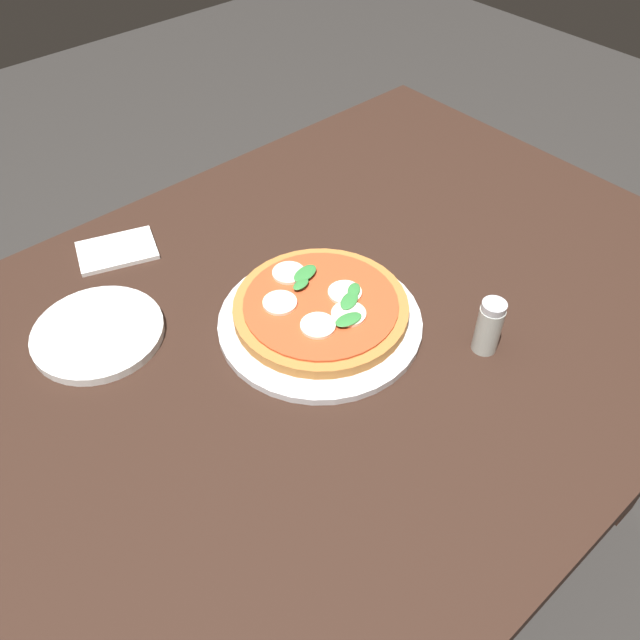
# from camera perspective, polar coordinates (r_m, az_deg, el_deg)

# --- Properties ---
(ground_plane) EXTENTS (6.00, 6.00, 0.00)m
(ground_plane) POSITION_cam_1_polar(r_m,az_deg,el_deg) (1.64, 0.85, -18.50)
(ground_plane) COLOR #2D2B28
(dining_table) EXTENTS (1.31, 0.95, 0.75)m
(dining_table) POSITION_cam_1_polar(r_m,az_deg,el_deg) (1.10, 1.21, -3.35)
(dining_table) COLOR black
(dining_table) RESTS_ON ground_plane
(serving_tray) EXTENTS (0.31, 0.31, 0.01)m
(serving_tray) POSITION_cam_1_polar(r_m,az_deg,el_deg) (1.00, 0.00, -0.16)
(serving_tray) COLOR silver
(serving_tray) RESTS_ON dining_table
(pizza) EXTENTS (0.27, 0.27, 0.03)m
(pizza) POSITION_cam_1_polar(r_m,az_deg,el_deg) (1.00, 0.06, 1.12)
(pizza) COLOR #B27033
(pizza) RESTS_ON serving_tray
(plate_white) EXTENTS (0.20, 0.20, 0.01)m
(plate_white) POSITION_cam_1_polar(r_m,az_deg,el_deg) (1.04, -18.75, -1.08)
(plate_white) COLOR white
(plate_white) RESTS_ON dining_table
(napkin) EXTENTS (0.15, 0.13, 0.01)m
(napkin) POSITION_cam_1_polar(r_m,az_deg,el_deg) (1.19, -17.24, 5.80)
(napkin) COLOR white
(napkin) RESTS_ON dining_table
(pepper_shaker) EXTENTS (0.04, 0.04, 0.09)m
(pepper_shaker) POSITION_cam_1_polar(r_m,az_deg,el_deg) (0.97, 14.48, -0.56)
(pepper_shaker) COLOR #B2B7AD
(pepper_shaker) RESTS_ON dining_table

